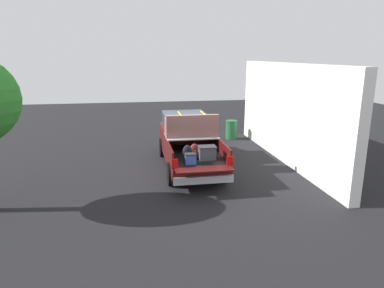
% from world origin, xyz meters
% --- Properties ---
extents(ground_plane, '(40.00, 40.00, 0.00)m').
position_xyz_m(ground_plane, '(0.00, 0.00, 0.00)').
color(ground_plane, black).
extents(pickup_truck, '(6.05, 2.06, 2.23)m').
position_xyz_m(pickup_truck, '(0.38, -0.00, 0.97)').
color(pickup_truck, '#470F0F').
rests_on(pickup_truck, ground_plane).
extents(building_facade, '(9.70, 0.36, 3.98)m').
position_xyz_m(building_facade, '(0.36, -4.09, 1.99)').
color(building_facade, white).
rests_on(building_facade, ground_plane).
extents(trash_can, '(0.60, 0.60, 0.98)m').
position_xyz_m(trash_can, '(4.36, -2.92, 0.50)').
color(trash_can, '#1E592D').
rests_on(trash_can, ground_plane).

